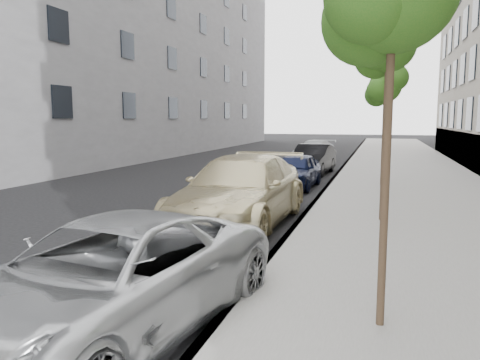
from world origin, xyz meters
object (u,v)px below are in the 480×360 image
at_px(sedan_blue, 296,171).
at_px(sedan_rear, 314,151).
at_px(tree_mid, 389,44).
at_px(suv, 240,191).
at_px(minivan, 109,279).
at_px(sedan_black, 313,159).
at_px(tree_far, 386,86).

distance_m(sedan_blue, sedan_rear, 12.25).
relative_size(tree_mid, suv, 0.87).
distance_m(minivan, sedan_black, 18.28).
bearing_deg(minivan, sedan_black, 99.49).
bearing_deg(sedan_rear, sedan_black, -73.08).
relative_size(tree_mid, sedan_black, 1.18).
bearing_deg(sedan_rear, suv, -78.09).
bearing_deg(suv, sedan_black, 90.92).
bearing_deg(minivan, tree_far, 86.10).
height_order(tree_mid, sedan_black, tree_mid).
bearing_deg(suv, sedan_blue, 90.19).
bearing_deg(sedan_black, minivan, -85.50).
xyz_separation_m(minivan, suv, (-0.21, 6.46, 0.15)).
distance_m(suv, sedan_black, 11.83).
relative_size(tree_far, sedan_blue, 1.15).
height_order(tree_far, sedan_blue, tree_far).
height_order(tree_mid, minivan, tree_mid).
distance_m(suv, sedan_rear, 19.20).
distance_m(tree_mid, minivan, 9.03).
height_order(tree_mid, tree_far, tree_mid).
xyz_separation_m(suv, sedan_blue, (0.21, 6.97, -0.20)).
bearing_deg(minivan, suv, 101.40).
height_order(suv, sedan_blue, suv).
relative_size(sedan_blue, sedan_rear, 0.86).
distance_m(tree_far, sedan_black, 6.33).
distance_m(suv, sedan_blue, 6.98).
bearing_deg(sedan_rear, tree_far, -60.20).
height_order(sedan_blue, sedan_rear, sedan_blue).
relative_size(minivan, suv, 0.87).
bearing_deg(tree_mid, suv, -164.06).
bearing_deg(tree_mid, sedan_blue, 119.17).
xyz_separation_m(suv, sedan_rear, (-0.70, 19.18, -0.21)).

